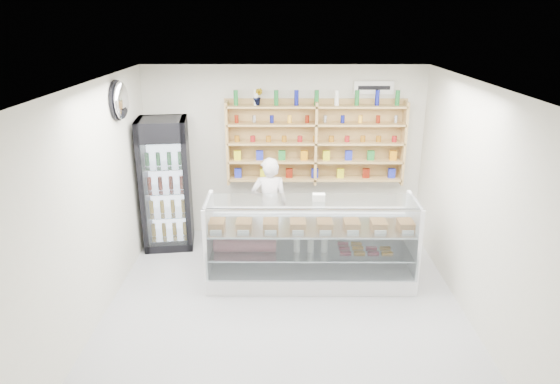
{
  "coord_description": "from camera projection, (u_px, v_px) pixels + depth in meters",
  "views": [
    {
      "loc": [
        -0.03,
        -5.41,
        3.5
      ],
      "look_at": [
        -0.06,
        0.9,
        1.27
      ],
      "focal_mm": 32.0,
      "sensor_mm": 36.0,
      "label": 1
    }
  ],
  "objects": [
    {
      "name": "room",
      "position": [
        285.0,
        207.0,
        5.8
      ],
      "size": [
        5.0,
        5.0,
        5.0
      ],
      "color": "#9E9FA3",
      "rests_on": "ground"
    },
    {
      "name": "wall_sign",
      "position": [
        374.0,
        88.0,
        7.77
      ],
      "size": [
        0.62,
        0.03,
        0.2
      ],
      "primitive_type": "cube",
      "color": "white",
      "rests_on": "back_wall"
    },
    {
      "name": "shop_worker",
      "position": [
        270.0,
        205.0,
        7.66
      ],
      "size": [
        0.57,
        0.38,
        1.52
      ],
      "primitive_type": "imported",
      "rotation": [
        0.0,
        0.0,
        3.17
      ],
      "color": "silver",
      "rests_on": "floor"
    },
    {
      "name": "display_counter",
      "position": [
        310.0,
        259.0,
        6.88
      ],
      "size": [
        2.8,
        0.84,
        1.22
      ],
      "color": "white",
      "rests_on": "floor"
    },
    {
      "name": "wall_shelving",
      "position": [
        316.0,
        143.0,
        7.94
      ],
      "size": [
        2.84,
        0.28,
        1.33
      ],
      "color": "tan",
      "rests_on": "back_wall"
    },
    {
      "name": "drinks_cooler",
      "position": [
        166.0,
        184.0,
        7.79
      ],
      "size": [
        0.83,
        0.81,
        2.05
      ],
      "rotation": [
        0.0,
        0.0,
        0.13
      ],
      "color": "black",
      "rests_on": "floor"
    },
    {
      "name": "security_mirror",
      "position": [
        121.0,
        100.0,
        6.59
      ],
      "size": [
        0.15,
        0.5,
        0.5
      ],
      "primitive_type": "ellipsoid",
      "color": "silver",
      "rests_on": "left_wall"
    },
    {
      "name": "potted_plant",
      "position": [
        258.0,
        97.0,
        7.7
      ],
      "size": [
        0.16,
        0.14,
        0.27
      ],
      "primitive_type": "imported",
      "rotation": [
        0.0,
        0.0,
        -0.16
      ],
      "color": "#1E6626",
      "rests_on": "wall_shelving"
    }
  ]
}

